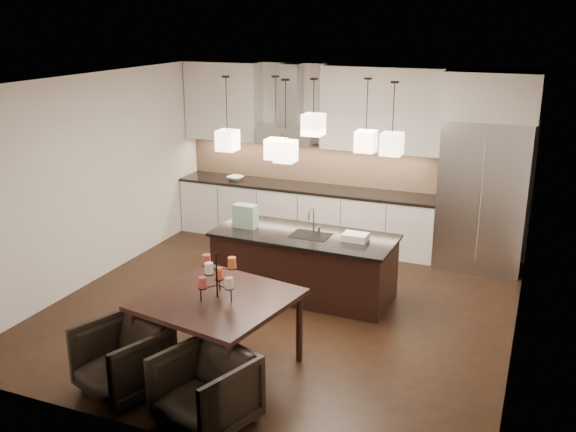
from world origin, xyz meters
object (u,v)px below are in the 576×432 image
at_px(dining_table, 219,334).
at_px(island_body, 304,266).
at_px(refrigerator, 483,195).
at_px(armchair_right, 205,391).
at_px(armchair_left, 123,359).

bearing_deg(dining_table, island_body, 96.48).
distance_m(refrigerator, island_body, 2.83).
bearing_deg(dining_table, refrigerator, 72.04).
bearing_deg(dining_table, armchair_right, -59.12).
xyz_separation_m(island_body, armchair_right, (0.20, -2.98, -0.05)).
xyz_separation_m(dining_table, armchair_left, (-0.67, -0.71, -0.06)).
bearing_deg(refrigerator, island_body, -136.60).
distance_m(armchair_left, armchair_right, 1.02).
relative_size(refrigerator, dining_table, 1.58).
height_order(refrigerator, dining_table, refrigerator).
xyz_separation_m(refrigerator, dining_table, (-2.13, -3.98, -0.67)).
distance_m(refrigerator, dining_table, 4.56).
bearing_deg(island_body, armchair_left, -104.58).
xyz_separation_m(refrigerator, armchair_left, (-2.80, -4.68, -0.73)).
bearing_deg(refrigerator, armchair_left, -120.91).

